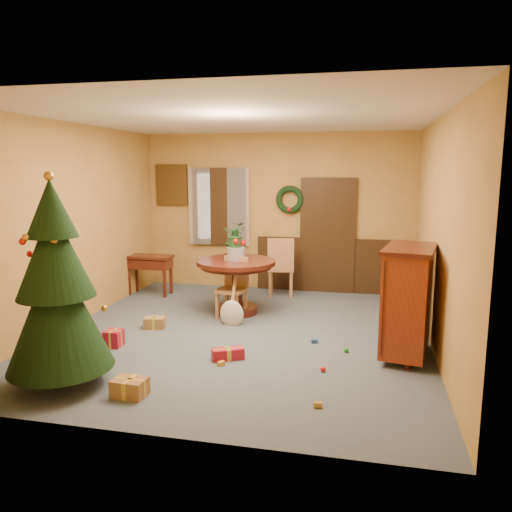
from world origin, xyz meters
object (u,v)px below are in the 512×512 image
(writing_desk, at_px, (150,265))
(sideboard, at_px, (408,298))
(christmas_tree, at_px, (56,287))
(dining_table, at_px, (236,276))
(chair_near, at_px, (233,285))

(writing_desk, xyz_separation_m, sideboard, (4.30, -2.16, 0.18))
(christmas_tree, xyz_separation_m, sideboard, (3.58, 1.64, -0.33))
(dining_table, xyz_separation_m, sideboard, (2.47, -1.35, 0.13))
(writing_desk, distance_m, sideboard, 4.81)
(chair_near, relative_size, writing_desk, 1.13)
(christmas_tree, height_order, sideboard, christmas_tree)
(writing_desk, relative_size, sideboard, 0.61)
(sideboard, bearing_deg, chair_near, 154.84)
(dining_table, bearing_deg, christmas_tree, -110.31)
(dining_table, height_order, chair_near, chair_near)
(chair_near, bearing_deg, christmas_tree, -111.67)
(chair_near, relative_size, christmas_tree, 0.42)
(writing_desk, bearing_deg, chair_near, -28.60)
(chair_near, height_order, writing_desk, chair_near)
(sideboard, bearing_deg, dining_table, 151.43)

